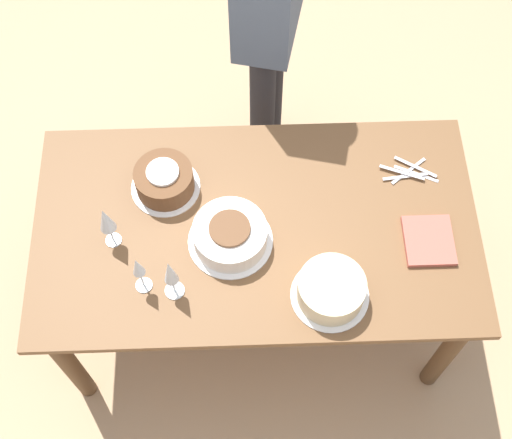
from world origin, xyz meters
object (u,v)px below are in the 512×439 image
(wine_glass_near, at_px, (138,269))
(wine_glass_far, at_px, (170,273))
(cake_center_white, at_px, (230,235))
(cake_front_chocolate, at_px, (164,180))
(cake_back_decorated, at_px, (331,290))
(wine_glass_extra, at_px, (106,220))

(wine_glass_near, xyz_separation_m, wine_glass_far, (-0.10, 0.02, 0.01))
(wine_glass_near, bearing_deg, cake_center_white, -151.81)
(cake_front_chocolate, distance_m, cake_back_decorated, 0.72)
(wine_glass_near, relative_size, wine_glass_far, 0.92)
(cake_front_chocolate, bearing_deg, cake_back_decorated, 141.79)
(cake_center_white, height_order, wine_glass_extra, wine_glass_extra)
(wine_glass_near, height_order, wine_glass_far, wine_glass_far)
(cake_back_decorated, bearing_deg, wine_glass_far, -3.92)
(wine_glass_far, relative_size, wine_glass_extra, 1.03)
(cake_front_chocolate, relative_size, wine_glass_extra, 1.16)
(wine_glass_near, distance_m, wine_glass_extra, 0.21)
(cake_center_white, distance_m, wine_glass_extra, 0.42)
(wine_glass_near, relative_size, wine_glass_extra, 0.95)
(cake_front_chocolate, xyz_separation_m, wine_glass_far, (-0.04, 0.41, 0.10))
(cake_front_chocolate, distance_m, wine_glass_near, 0.40)
(wine_glass_far, height_order, wine_glass_extra, wine_glass_far)
(wine_glass_extra, bearing_deg, cake_back_decorated, 162.52)
(cake_front_chocolate, xyz_separation_m, wine_glass_extra, (0.18, 0.21, 0.10))
(cake_front_chocolate, xyz_separation_m, wine_glass_near, (0.06, 0.39, 0.09))
(cake_center_white, xyz_separation_m, wine_glass_extra, (0.41, -0.02, 0.10))
(wine_glass_far, bearing_deg, cake_back_decorated, 176.08)
(cake_center_white, distance_m, cake_front_chocolate, 0.32)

